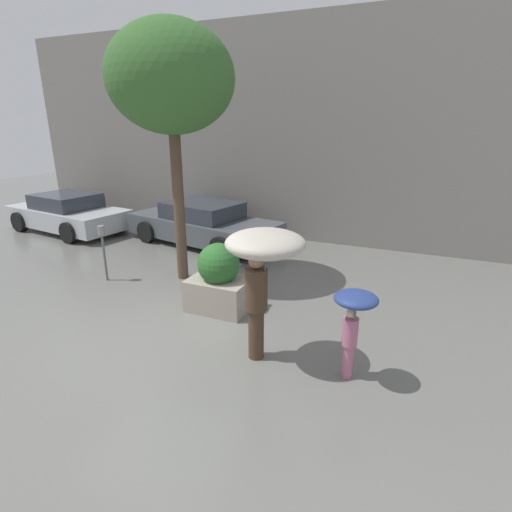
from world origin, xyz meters
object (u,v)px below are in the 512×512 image
Objects in this scene: parked_car_far at (68,213)px; street_tree at (171,80)px; planter_box at (219,280)px; person_adult at (263,257)px; parking_meter at (103,242)px; person_child at (354,314)px; parked_car_near at (203,224)px.

street_tree is at bearing -101.94° from parked_car_far.
person_adult is at bearing -42.02° from planter_box.
planter_box is 3.00m from parking_meter.
person_child is 5.80m from parking_meter.
street_tree is (5.62, -2.05, 3.54)m from parked_car_far.
planter_box is 0.30× the size of parked_car_far.
parked_car_far is 0.82× the size of street_tree.
person_child is 0.25× the size of street_tree.
planter_box is 0.27× the size of parked_car_near.
person_child reaches higher than planter_box.
parking_meter is (4.16, -2.85, 0.34)m from parked_car_far.
parked_car_near is (-3.83, 4.85, -1.04)m from person_adult.
street_tree is (-2.89, 2.31, 2.50)m from person_adult.
parked_car_near is at bearing 81.38° from parking_meter.
person_child is 0.27× the size of parked_car_near.
planter_box reaches higher than parked_car_near.
person_adult is at bearing -19.17° from parking_meter.
street_tree is at bearing 144.57° from planter_box.
person_child is 0.30× the size of parked_car_far.
street_tree reaches higher than parking_meter.
street_tree is 4.18× the size of parking_meter.
person_child is at bearing -25.07° from planter_box.
person_child is at bearing -121.67° from parked_car_near.
planter_box reaches higher than parking_meter.
parked_car_near is 4.69m from parked_car_far.
person_child is (2.63, -1.23, 0.42)m from planter_box.
person_child is 5.67m from street_tree.
parked_car_near is at bearing -167.16° from person_child.
parking_meter is (-0.51, -3.34, 0.33)m from parked_car_near.
person_adult is at bearing -123.23° from person_child.
parked_car_far is (-8.50, 4.36, -1.04)m from person_adult.
parking_meter is at bearing -116.35° from parked_car_far.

